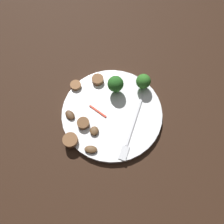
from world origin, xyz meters
TOP-DOWN VIEW (x-y plane):
  - ground_plane at (0.00, 0.00)m, footprint 1.40×1.40m
  - plate at (0.00, 0.00)m, footprint 0.26×0.26m
  - fork at (0.05, 0.05)m, footprint 0.18×0.06m
  - broccoli_floret_0 at (-0.08, 0.08)m, footprint 0.04×0.04m
  - broccoli_floret_1 at (-0.06, 0.01)m, footprint 0.04×0.04m
  - sausage_slice_0 at (-0.07, -0.10)m, footprint 0.04×0.04m
  - sausage_slice_1 at (0.04, -0.07)m, footprint 0.04×0.04m
  - sausage_slice_2 at (0.08, -0.09)m, footprint 0.05×0.05m
  - sausage_slice_3 at (-0.09, -0.04)m, footprint 0.04×0.04m
  - mushroom_0 at (0.10, -0.04)m, footprint 0.02×0.03m
  - mushroom_1 at (0.05, -0.04)m, footprint 0.02×0.02m
  - mushroom_2 at (0.02, -0.10)m, footprint 0.03×0.03m
  - pepper_strip_1 at (-0.00, -0.04)m, footprint 0.03×0.05m

SIDE VIEW (x-z plane):
  - ground_plane at x=0.00m, z-range 0.00..0.00m
  - plate at x=0.00m, z-range 0.00..0.01m
  - pepper_strip_1 at x=0.00m, z-range 0.01..0.02m
  - fork at x=0.05m, z-range 0.01..0.02m
  - mushroom_2 at x=0.02m, z-range 0.01..0.02m
  - mushroom_0 at x=0.10m, z-range 0.01..0.02m
  - sausage_slice_0 at x=-0.07m, z-range 0.01..0.02m
  - mushroom_1 at x=0.05m, z-range 0.01..0.02m
  - sausage_slice_3 at x=-0.09m, z-range 0.01..0.03m
  - sausage_slice_1 at x=0.04m, z-range 0.01..0.03m
  - sausage_slice_2 at x=0.08m, z-range 0.01..0.03m
  - broccoli_floret_0 at x=-0.08m, z-range 0.02..0.07m
  - broccoli_floret_1 at x=-0.06m, z-range 0.02..0.07m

